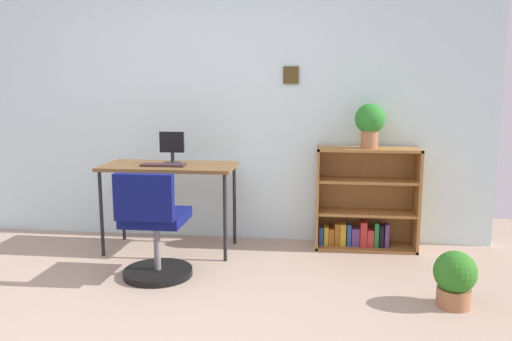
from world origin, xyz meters
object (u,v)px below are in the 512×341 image
object	(u,v)px
keyboard	(163,165)
bookshelf_low	(364,203)
monitor	(172,148)
potted_plant_floor	(455,278)
desk	(169,172)
potted_plant_on_shelf	(370,122)
office_chair	(154,233)

from	to	relation	value
keyboard	bookshelf_low	distance (m)	1.78
monitor	potted_plant_floor	distance (m)	2.45
desk	bookshelf_low	xyz separation A→B (m)	(1.68, 0.29, -0.30)
desk	potted_plant_floor	xyz separation A→B (m)	(2.16, -0.91, -0.50)
desk	potted_plant_on_shelf	bearing A→B (deg)	7.63
office_chair	bookshelf_low	xyz separation A→B (m)	(1.60, 0.97, 0.04)
bookshelf_low	potted_plant_floor	world-z (taller)	bookshelf_low
desk	monitor	bearing A→B (deg)	76.01
desk	potted_plant_floor	bearing A→B (deg)	-22.92
office_chair	potted_plant_floor	world-z (taller)	office_chair
keyboard	office_chair	bearing A→B (deg)	-80.20
monitor	keyboard	size ratio (longest dim) A/B	0.75
bookshelf_low	potted_plant_floor	size ratio (longest dim) A/B	2.41
keyboard	bookshelf_low	size ratio (longest dim) A/B	0.42
potted_plant_floor	monitor	bearing A→B (deg)	155.72
keyboard	office_chair	xyz separation A→B (m)	(0.10, -0.60, -0.41)
desk	office_chair	world-z (taller)	office_chair
desk	bookshelf_low	size ratio (longest dim) A/B	1.26
potted_plant_floor	bookshelf_low	bearing A→B (deg)	111.72
keyboard	potted_plant_on_shelf	xyz separation A→B (m)	(1.72, 0.31, 0.36)
potted_plant_on_shelf	desk	bearing A→B (deg)	-172.37
office_chair	bookshelf_low	bearing A→B (deg)	31.09
monitor	bookshelf_low	distance (m)	1.76
potted_plant_floor	office_chair	bearing A→B (deg)	173.67
monitor	potted_plant_on_shelf	distance (m)	1.71
desk	potted_plant_on_shelf	size ratio (longest dim) A/B	2.96
monitor	bookshelf_low	size ratio (longest dim) A/B	0.31
keyboard	potted_plant_floor	world-z (taller)	keyboard
office_chair	potted_plant_on_shelf	distance (m)	2.01
office_chair	bookshelf_low	distance (m)	1.87
monitor	office_chair	bearing A→B (deg)	-85.04
monitor	potted_plant_on_shelf	xyz separation A→B (m)	(1.69, 0.17, 0.23)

